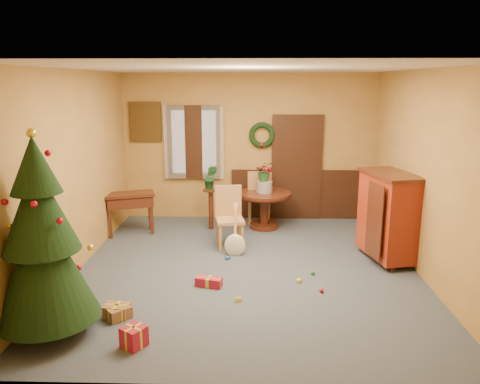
{
  "coord_description": "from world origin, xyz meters",
  "views": [
    {
      "loc": [
        0.08,
        -6.52,
        2.72
      ],
      "look_at": [
        -0.12,
        0.4,
        1.09
      ],
      "focal_mm": 35.0,
      "sensor_mm": 36.0,
      "label": 1
    }
  ],
  "objects_px": {
    "dining_table": "(264,203)",
    "sideboard": "(388,214)",
    "christmas_tree": "(42,241)",
    "writing_desk": "(130,203)",
    "chair_near": "(229,215)"
  },
  "relations": [
    {
      "from": "writing_desk",
      "to": "sideboard",
      "type": "distance_m",
      "value": 4.46
    },
    {
      "from": "chair_near",
      "to": "christmas_tree",
      "type": "bearing_deg",
      "value": -122.45
    },
    {
      "from": "christmas_tree",
      "to": "writing_desk",
      "type": "xyz_separation_m",
      "value": [
        -0.0,
        3.5,
        -0.5
      ]
    },
    {
      "from": "chair_near",
      "to": "christmas_tree",
      "type": "xyz_separation_m",
      "value": [
        -1.84,
        -2.89,
        0.52
      ]
    },
    {
      "from": "sideboard",
      "to": "writing_desk",
      "type": "bearing_deg",
      "value": 164.57
    },
    {
      "from": "chair_near",
      "to": "writing_desk",
      "type": "bearing_deg",
      "value": 161.48
    },
    {
      "from": "christmas_tree",
      "to": "dining_table",
      "type": "bearing_deg",
      "value": 58.05
    },
    {
      "from": "dining_table",
      "to": "sideboard",
      "type": "xyz_separation_m",
      "value": [
        1.85,
        -1.61,
        0.26
      ]
    },
    {
      "from": "chair_near",
      "to": "christmas_tree",
      "type": "height_order",
      "value": "christmas_tree"
    },
    {
      "from": "christmas_tree",
      "to": "writing_desk",
      "type": "distance_m",
      "value": 3.54
    },
    {
      "from": "chair_near",
      "to": "sideboard",
      "type": "distance_m",
      "value": 2.54
    },
    {
      "from": "christmas_tree",
      "to": "sideboard",
      "type": "distance_m",
      "value": 4.89
    },
    {
      "from": "dining_table",
      "to": "chair_near",
      "type": "xyz_separation_m",
      "value": [
        -0.61,
        -1.04,
        0.07
      ]
    },
    {
      "from": "dining_table",
      "to": "sideboard",
      "type": "distance_m",
      "value": 2.47
    },
    {
      "from": "dining_table",
      "to": "chair_near",
      "type": "height_order",
      "value": "chair_near"
    }
  ]
}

